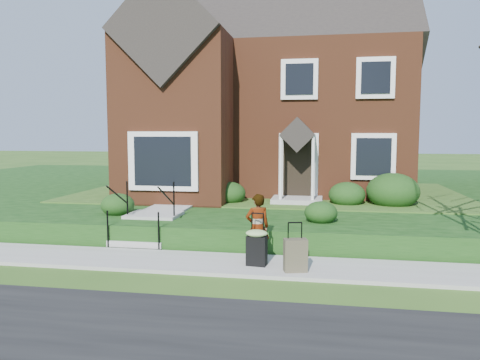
% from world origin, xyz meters
% --- Properties ---
extents(ground, '(120.00, 120.00, 0.00)m').
position_xyz_m(ground, '(0.00, 0.00, 0.00)').
color(ground, '#2D5119').
rests_on(ground, ground).
extents(sidewalk, '(60.00, 1.60, 0.08)m').
position_xyz_m(sidewalk, '(0.00, 0.00, 0.04)').
color(sidewalk, '#9E9B93').
rests_on(sidewalk, ground).
extents(terrace, '(44.00, 20.00, 0.60)m').
position_xyz_m(terrace, '(4.00, 10.90, 0.30)').
color(terrace, '#0F350E').
rests_on(terrace, ground).
extents(walkway, '(1.20, 6.00, 0.06)m').
position_xyz_m(walkway, '(-2.50, 5.00, 0.63)').
color(walkway, '#9E9B93').
rests_on(walkway, terrace).
extents(main_house, '(10.40, 10.20, 9.40)m').
position_xyz_m(main_house, '(-0.21, 9.61, 5.26)').
color(main_house, brown).
rests_on(main_house, terrace).
extents(front_steps, '(1.40, 2.02, 1.50)m').
position_xyz_m(front_steps, '(-2.50, 1.84, 0.47)').
color(front_steps, '#9E9B93').
rests_on(front_steps, ground).
extents(foundation_shrubs, '(9.75, 4.37, 1.14)m').
position_xyz_m(foundation_shrubs, '(0.44, 4.90, 1.09)').
color(foundation_shrubs, black).
rests_on(foundation_shrubs, terrace).
extents(woman, '(0.63, 0.53, 1.46)m').
position_xyz_m(woman, '(0.60, 0.32, 0.81)').
color(woman, '#999999').
rests_on(woman, sidewalk).
extents(suitcase_black, '(0.50, 0.43, 1.11)m').
position_xyz_m(suitcase_black, '(0.65, -0.12, 0.51)').
color(suitcase_black, black).
rests_on(suitcase_black, sidewalk).
extents(suitcase_olive, '(0.51, 0.37, 1.00)m').
position_xyz_m(suitcase_olive, '(1.47, -0.41, 0.41)').
color(suitcase_olive, '#4F4834').
rests_on(suitcase_olive, sidewalk).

